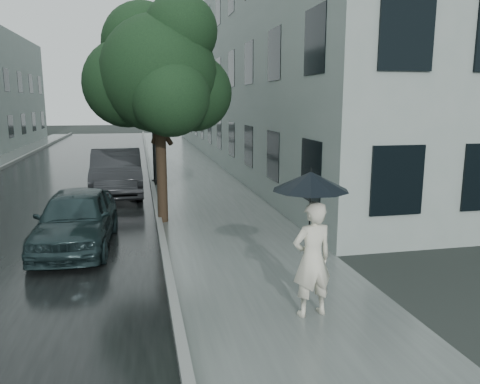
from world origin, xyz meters
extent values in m
plane|color=black|center=(0.00, 0.00, 0.00)|extent=(120.00, 120.00, 0.00)
cube|color=slate|center=(0.25, 12.00, 0.00)|extent=(3.50, 60.00, 0.01)
cube|color=slate|center=(-1.57, 12.00, 0.07)|extent=(0.15, 60.00, 0.15)
cube|color=black|center=(-5.08, 12.00, 0.00)|extent=(6.85, 60.00, 0.00)
cube|color=gray|center=(5.50, 19.50, 4.50)|extent=(7.00, 36.00, 9.00)
cube|color=black|center=(2.02, 19.50, 4.50)|extent=(0.08, 32.40, 7.20)
cube|color=black|center=(-10.32, 30.00, 4.00)|extent=(0.08, 16.20, 6.40)
imported|color=beige|center=(0.48, -1.00, 0.90)|extent=(0.71, 0.53, 1.79)
cylinder|color=black|center=(0.43, -0.95, 1.48)|extent=(0.02, 0.02, 0.95)
cone|color=black|center=(0.43, -0.95, 2.10)|extent=(1.42, 1.42, 0.28)
cylinder|color=black|center=(0.43, -0.95, 2.26)|extent=(0.02, 0.02, 0.08)
cylinder|color=black|center=(0.43, -0.95, 0.98)|extent=(0.03, 0.03, 0.06)
cylinder|color=#332619|center=(-1.45, 5.25, 1.39)|extent=(0.28, 0.28, 2.77)
sphere|color=#1B3B1C|center=(-1.45, 5.25, 3.94)|extent=(3.02, 3.02, 3.02)
sphere|color=#1B3B1C|center=(-0.51, 5.59, 3.47)|extent=(2.09, 2.09, 2.09)
sphere|color=#1B3B1C|center=(-2.27, 5.71, 3.71)|extent=(2.33, 2.33, 2.33)
sphere|color=#1B3B1C|center=(-1.22, 4.43, 3.35)|extent=(1.96, 1.96, 1.96)
sphere|color=#1B3B1C|center=(-1.80, 5.94, 4.75)|extent=(2.21, 2.21, 2.21)
sphere|color=#1B3B1C|center=(-0.88, 5.02, 4.98)|extent=(1.87, 1.87, 1.87)
cylinder|color=black|center=(-1.45, 11.16, 2.56)|extent=(0.12, 0.12, 5.12)
cylinder|color=black|center=(-1.45, 11.16, 0.10)|extent=(0.28, 0.28, 0.20)
cylinder|color=black|center=(-1.69, 11.21, 5.12)|extent=(0.51, 0.18, 0.08)
sphere|color=silver|center=(-1.99, 11.27, 5.07)|extent=(0.32, 0.32, 0.32)
imported|color=#1B2C2E|center=(-3.46, 3.33, 0.67)|extent=(1.75, 3.96, 1.33)
imported|color=black|center=(-2.83, 9.56, 0.80)|extent=(1.84, 4.86, 1.58)
camera|label=1|loc=(-2.01, -7.36, 3.25)|focal=35.00mm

